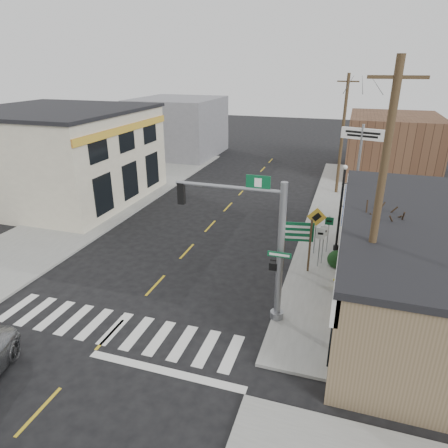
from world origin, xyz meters
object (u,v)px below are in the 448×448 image
(guide_sign, at_px, (297,237))
(traffic_signal_pole, at_px, (263,237))
(fire_hydrant, at_px, (337,280))
(utility_pole_near, at_px, (377,211))
(dance_center_sign, at_px, (361,146))
(lamp_post, at_px, (342,202))
(utility_pole_far, at_px, (342,134))
(bare_tree, at_px, (385,214))

(guide_sign, bearing_deg, traffic_signal_pole, -110.74)
(fire_hydrant, relative_size, utility_pole_near, 0.08)
(traffic_signal_pole, distance_m, utility_pole_near, 4.35)
(guide_sign, distance_m, utility_pole_near, 6.66)
(traffic_signal_pole, bearing_deg, dance_center_sign, 76.78)
(lamp_post, height_order, dance_center_sign, dance_center_sign)
(utility_pole_far, bearing_deg, traffic_signal_pole, -92.44)
(traffic_signal_pole, relative_size, utility_pole_near, 0.60)
(utility_pole_near, bearing_deg, bare_tree, 73.44)
(traffic_signal_pole, bearing_deg, utility_pole_far, 83.73)
(utility_pole_near, bearing_deg, guide_sign, 118.37)
(bare_tree, xyz_separation_m, utility_pole_far, (-2.46, 16.27, 0.58))
(fire_hydrant, relative_size, utility_pole_far, 0.08)
(fire_hydrant, height_order, dance_center_sign, dance_center_sign)
(traffic_signal_pole, distance_m, dance_center_sign, 15.34)
(lamp_post, height_order, utility_pole_near, utility_pole_near)
(guide_sign, distance_m, fire_hydrant, 2.89)
(lamp_post, bearing_deg, dance_center_sign, 68.37)
(fire_hydrant, relative_size, lamp_post, 0.16)
(guide_sign, xyz_separation_m, utility_pole_near, (3.20, -4.73, 3.43))
(bare_tree, relative_size, utility_pole_near, 0.52)
(traffic_signal_pole, relative_size, guide_sign, 2.15)
(lamp_post, height_order, bare_tree, bare_tree)
(dance_center_sign, bearing_deg, traffic_signal_pole, -87.32)
(dance_center_sign, relative_size, bare_tree, 1.16)
(dance_center_sign, height_order, utility_pole_near, utility_pole_near)
(dance_center_sign, xyz_separation_m, utility_pole_far, (-1.41, 4.04, 0.08))
(guide_sign, height_order, lamp_post, lamp_post)
(guide_sign, height_order, bare_tree, bare_tree)
(lamp_post, bearing_deg, bare_tree, -85.75)
(lamp_post, bearing_deg, guide_sign, -138.74)
(utility_pole_far, bearing_deg, lamp_post, -82.69)
(utility_pole_near, bearing_deg, traffic_signal_pole, 171.14)
(guide_sign, xyz_separation_m, utility_pole_far, (1.29, 14.43, 2.93))
(bare_tree, bearing_deg, lamp_post, 110.13)
(fire_hydrant, bearing_deg, utility_pole_far, 93.28)
(traffic_signal_pole, height_order, utility_pole_far, utility_pole_far)
(traffic_signal_pole, xyz_separation_m, utility_pole_near, (4.03, -0.22, 1.63))
(traffic_signal_pole, relative_size, lamp_post, 1.23)
(lamp_post, bearing_deg, fire_hydrant, -102.88)
(traffic_signal_pole, bearing_deg, utility_pole_near, -3.02)
(traffic_signal_pole, relative_size, dance_center_sign, 1.00)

